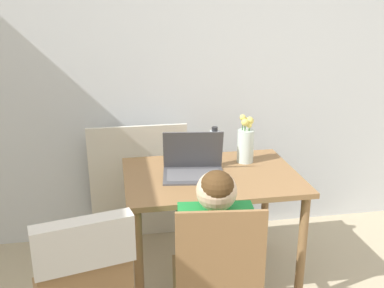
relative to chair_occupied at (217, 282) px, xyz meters
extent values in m
cube|color=silver|center=(0.22, 1.34, 0.80)|extent=(6.40, 0.05, 2.50)
cube|color=olive|center=(0.11, 0.65, 0.25)|extent=(1.01, 0.72, 0.03)
cylinder|color=olive|center=(-0.34, 0.34, -0.11)|extent=(0.05, 0.05, 0.68)
cylinder|color=olive|center=(0.57, 0.34, -0.11)|extent=(0.05, 0.05, 0.68)
cylinder|color=olive|center=(-0.34, 0.96, -0.11)|extent=(0.05, 0.05, 0.68)
cylinder|color=olive|center=(0.57, 0.96, -0.11)|extent=(0.05, 0.05, 0.68)
cube|color=olive|center=(0.01, 0.07, -0.03)|extent=(0.44, 0.44, 0.02)
cube|color=olive|center=(-0.01, -0.12, 0.20)|extent=(0.38, 0.06, 0.44)
cube|color=olive|center=(-0.56, -0.12, 0.20)|extent=(0.37, 0.10, 0.44)
cube|color=beige|center=(-0.56, -0.12, 0.33)|extent=(0.40, 0.17, 0.20)
cube|color=#1E8438|center=(0.01, 0.07, 0.16)|extent=(0.36, 0.22, 0.35)
sphere|color=beige|center=(0.01, 0.07, 0.43)|extent=(0.18, 0.18, 0.18)
sphere|color=#4C3319|center=(0.01, 0.05, 0.45)|extent=(0.16, 0.16, 0.16)
cylinder|color=navy|center=(0.10, 0.20, -0.01)|extent=(0.12, 0.29, 0.09)
cylinder|color=navy|center=(-0.05, 0.22, -0.01)|extent=(0.12, 0.29, 0.09)
cylinder|color=navy|center=(0.12, 0.34, -0.23)|extent=(0.08, 0.08, 0.43)
cylinder|color=navy|center=(-0.04, 0.36, -0.23)|extent=(0.08, 0.08, 0.43)
cylinder|color=#1E8438|center=(0.18, 0.26, 0.17)|extent=(0.08, 0.24, 0.06)
cylinder|color=#1E8438|center=(-0.11, 0.29, 0.17)|extent=(0.08, 0.24, 0.06)
cube|color=#4C4C51|center=(0.01, 0.63, 0.27)|extent=(0.38, 0.30, 0.01)
cube|color=slate|center=(0.01, 0.63, 0.27)|extent=(0.33, 0.22, 0.00)
cube|color=#4C4C51|center=(0.02, 0.72, 0.39)|extent=(0.36, 0.14, 0.24)
cube|color=silver|center=(0.02, 0.72, 0.40)|extent=(0.32, 0.12, 0.21)
cylinder|color=silver|center=(0.36, 0.82, 0.37)|extent=(0.10, 0.10, 0.20)
cylinder|color=#3D7A38|center=(0.39, 0.82, 0.41)|extent=(0.01, 0.01, 0.22)
sphere|color=#EFDB66|center=(0.39, 0.82, 0.52)|extent=(0.05, 0.05, 0.05)
cylinder|color=#3D7A38|center=(0.37, 0.84, 0.41)|extent=(0.01, 0.01, 0.22)
sphere|color=#EFDB66|center=(0.37, 0.84, 0.52)|extent=(0.04, 0.04, 0.04)
cylinder|color=#3D7A38|center=(0.34, 0.82, 0.42)|extent=(0.01, 0.01, 0.24)
sphere|color=#EFDB66|center=(0.34, 0.82, 0.55)|extent=(0.04, 0.04, 0.04)
cylinder|color=#3D7A38|center=(0.35, 0.80, 0.41)|extent=(0.01, 0.01, 0.22)
sphere|color=#EFDB66|center=(0.35, 0.80, 0.52)|extent=(0.05, 0.05, 0.05)
cylinder|color=#3D7A38|center=(0.38, 0.80, 0.40)|extent=(0.01, 0.01, 0.20)
sphere|color=#EFDB66|center=(0.38, 0.80, 0.50)|extent=(0.03, 0.03, 0.03)
cylinder|color=silver|center=(0.16, 0.77, 0.37)|extent=(0.06, 0.06, 0.22)
cylinder|color=#262628|center=(0.16, 0.77, 0.50)|extent=(0.04, 0.04, 0.02)
cube|color=silver|center=(-0.28, 1.22, -0.01)|extent=(0.67, 0.14, 0.88)
camera|label=1|loc=(-0.42, -1.70, 1.25)|focal=42.00mm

